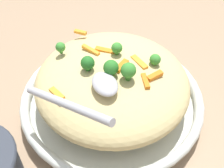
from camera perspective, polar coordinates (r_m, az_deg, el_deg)
ground_plane at (r=0.61m, az=0.00°, el=-4.55°), size 2.40×2.40×0.00m
serving_bowl at (r=0.59m, az=0.00°, el=-3.16°), size 0.35×0.35×0.04m
pasta_mound at (r=0.55m, az=0.00°, el=0.36°), size 0.29×0.28×0.08m
carrot_piece_0 at (r=0.51m, az=8.16°, el=1.54°), size 0.01×0.03×0.01m
carrot_piece_1 at (r=0.56m, az=-4.07°, el=6.45°), size 0.04×0.02×0.01m
carrot_piece_2 at (r=0.50m, az=6.37°, el=0.58°), size 0.03×0.02×0.01m
carrot_piece_3 at (r=0.49m, az=-10.46°, el=-1.83°), size 0.03×0.02×0.01m
carrot_piece_4 at (r=0.61m, az=-6.04°, el=9.79°), size 0.02×0.02×0.01m
carrot_piece_5 at (r=0.54m, az=5.20°, el=4.14°), size 0.04×0.02×0.01m
carrot_piece_6 at (r=0.52m, az=1.83°, el=3.47°), size 0.03×0.03×0.01m
carrot_piece_7 at (r=0.56m, az=-1.35°, el=6.40°), size 0.03×0.03×0.01m
broccoli_floret_0 at (r=0.53m, az=8.22°, el=4.63°), size 0.02×0.02×0.02m
broccoli_floret_1 at (r=0.54m, az=0.94°, el=6.85°), size 0.02×0.02×0.03m
broccoli_floret_2 at (r=0.49m, az=3.14°, el=2.57°), size 0.03×0.03×0.03m
broccoli_floret_3 at (r=0.51m, az=-4.66°, el=3.98°), size 0.02×0.02×0.03m
broccoli_floret_4 at (r=0.56m, az=-9.78°, el=6.91°), size 0.02×0.02×0.02m
broccoli_floret_5 at (r=0.49m, az=-0.18°, el=3.09°), size 0.03×0.03×0.03m
serving_spoon at (r=0.46m, az=-4.02°, el=-1.34°), size 0.16×0.14×0.07m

